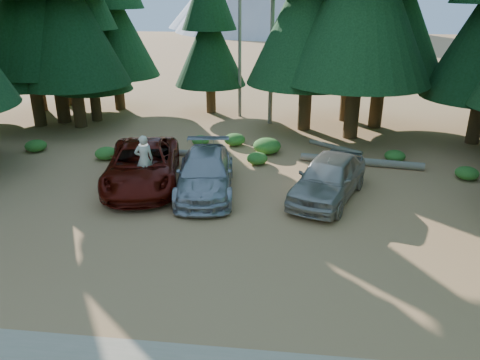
{
  "coord_description": "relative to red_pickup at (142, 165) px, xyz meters",
  "views": [
    {
      "loc": [
        2.19,
        -12.96,
        7.44
      ],
      "look_at": [
        0.42,
        2.18,
        1.25
      ],
      "focal_mm": 35.0,
      "sensor_mm": 36.0,
      "label": 1
    }
  ],
  "objects": [
    {
      "name": "ground",
      "position": [
        3.84,
        -4.34,
        -0.85
      ],
      "size": [
        160.0,
        160.0,
        0.0
      ],
      "primitive_type": "plane",
      "color": "#B8824E",
      "rests_on": "ground"
    },
    {
      "name": "forest_belt_north",
      "position": [
        3.84,
        10.66,
        -0.85
      ],
      "size": [
        36.0,
        7.0,
        22.0
      ],
      "primitive_type": null,
      "color": "black",
      "rests_on": "ground"
    },
    {
      "name": "snag_front",
      "position": [
        4.64,
        10.16,
        5.15
      ],
      "size": [
        0.24,
        0.24,
        12.0
      ],
      "primitive_type": "cylinder",
      "color": "#6A6354",
      "rests_on": "ground"
    },
    {
      "name": "snag_back",
      "position": [
        2.64,
        11.66,
        4.15
      ],
      "size": [
        0.2,
        0.2,
        10.0
      ],
      "primitive_type": "cylinder",
      "color": "#6A6354",
      "rests_on": "ground"
    },
    {
      "name": "red_pickup",
      "position": [
        0.0,
        0.0,
        0.0
      ],
      "size": [
        4.03,
        6.55,
        1.69
      ],
      "primitive_type": "imported",
      "rotation": [
        0.0,
        0.0,
        0.21
      ],
      "color": "#560E07",
      "rests_on": "ground"
    },
    {
      "name": "silver_minivan_center",
      "position": [
        2.68,
        -0.43,
        -0.07
      ],
      "size": [
        2.83,
        5.57,
        1.55
      ],
      "primitive_type": "imported",
      "rotation": [
        0.0,
        0.0,
        0.13
      ],
      "color": "#A3A6AB",
      "rests_on": "ground"
    },
    {
      "name": "silver_minivan_right",
      "position": [
        7.47,
        -0.53,
        -0.0
      ],
      "size": [
        3.6,
        5.33,
        1.69
      ],
      "primitive_type": "imported",
      "rotation": [
        0.0,
        0.0,
        -0.36
      ],
      "color": "#A7A195",
      "rests_on": "ground"
    },
    {
      "name": "frisbee_player",
      "position": [
        0.4,
        -0.89,
        0.56
      ],
      "size": [
        0.83,
        0.69,
        1.94
      ],
      "rotation": [
        0.0,
        0.0,
        3.51
      ],
      "color": "silver",
      "rests_on": "ground"
    },
    {
      "name": "log_left",
      "position": [
        1.03,
        3.67,
        -0.7
      ],
      "size": [
        4.18,
        0.67,
        0.3
      ],
      "primitive_type": "cylinder",
      "rotation": [
        0.0,
        1.57,
        -0.09
      ],
      "color": "#6A6354",
      "rests_on": "ground"
    },
    {
      "name": "log_mid",
      "position": [
        8.19,
        5.5,
        -0.72
      ],
      "size": [
        2.58,
        1.98,
        0.25
      ],
      "primitive_type": "cylinder",
      "rotation": [
        0.0,
        1.57,
        -0.63
      ],
      "color": "#6A6354",
      "rests_on": "ground"
    },
    {
      "name": "log_right",
      "position": [
        9.2,
        3.34,
        -0.67
      ],
      "size": [
        5.49,
        1.12,
        0.35
      ],
      "primitive_type": "cylinder",
      "rotation": [
        0.0,
        1.57,
        -0.14
      ],
      "color": "#6A6354",
      "rests_on": "ground"
    },
    {
      "name": "shrub_far_left",
      "position": [
        -2.71,
        2.81,
        -0.56
      ],
      "size": [
        1.04,
        1.04,
        0.57
      ],
      "primitive_type": "ellipsoid",
      "color": "#20671F",
      "rests_on": "ground"
    },
    {
      "name": "shrub_left",
      "position": [
        1.32,
        5.46,
        -0.6
      ],
      "size": [
        0.9,
        0.9,
        0.49
      ],
      "primitive_type": "ellipsoid",
      "color": "#20671F",
      "rests_on": "ground"
    },
    {
      "name": "shrub_center_left",
      "position": [
        4.81,
        4.55,
        -0.47
      ],
      "size": [
        1.36,
        1.36,
        0.75
      ],
      "primitive_type": "ellipsoid",
      "color": "#20671F",
      "rests_on": "ground"
    },
    {
      "name": "shrub_center_right",
      "position": [
        3.07,
        5.66,
        -0.55
      ],
      "size": [
        1.09,
        1.09,
        0.6
      ],
      "primitive_type": "ellipsoid",
      "color": "#20671F",
      "rests_on": "ground"
    },
    {
      "name": "shrub_right",
      "position": [
        4.46,
        2.97,
        -0.58
      ],
      "size": [
        0.97,
        0.97,
        0.53
      ],
      "primitive_type": "ellipsoid",
      "color": "#20671F",
      "rests_on": "ground"
    },
    {
      "name": "shrub_far_right",
      "position": [
        10.84,
        4.06,
        -0.58
      ],
      "size": [
        0.95,
        0.95,
        0.52
      ],
      "primitive_type": "ellipsoid",
      "color": "#20671F",
      "rests_on": "ground"
    },
    {
      "name": "shrub_edge_west",
      "position": [
        -6.62,
        3.51,
        -0.56
      ],
      "size": [
        1.04,
        1.04,
        0.57
      ],
      "primitive_type": "ellipsoid",
      "color": "#20671F",
      "rests_on": "ground"
    },
    {
      "name": "shrub_edge_east",
      "position": [
        13.45,
        2.12,
        -0.58
      ],
      "size": [
        0.97,
        0.97,
        0.53
      ],
      "primitive_type": "ellipsoid",
      "color": "#20671F",
      "rests_on": "ground"
    }
  ]
}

